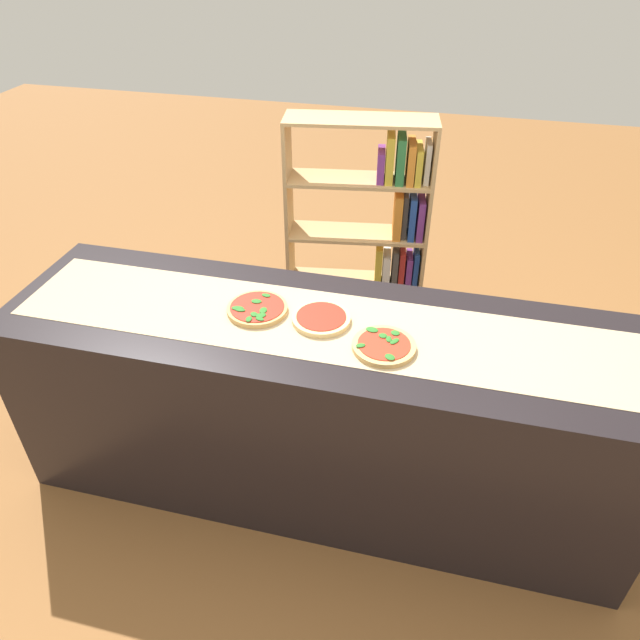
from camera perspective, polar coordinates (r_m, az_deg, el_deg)
ground_plane at (r=2.89m, az=0.00°, el=-14.97°), size 12.00×12.00×0.00m
counter at (r=2.55m, az=0.00°, el=-8.59°), size 2.57×0.72×0.90m
parchment_paper at (r=2.26m, az=0.00°, el=-0.39°), size 2.44×0.45×0.00m
pizza_spinach_0 at (r=2.33m, az=-6.18°, el=1.10°), size 0.24×0.24×0.03m
pizza_plain_1 at (r=2.27m, az=0.12°, el=0.16°), size 0.23×0.23×0.02m
pizza_spinach_2 at (r=2.15m, az=6.30°, el=-2.52°), size 0.24×0.24×0.03m
bookshelf at (r=3.41m, az=5.69°, el=8.72°), size 0.83×0.36×1.33m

